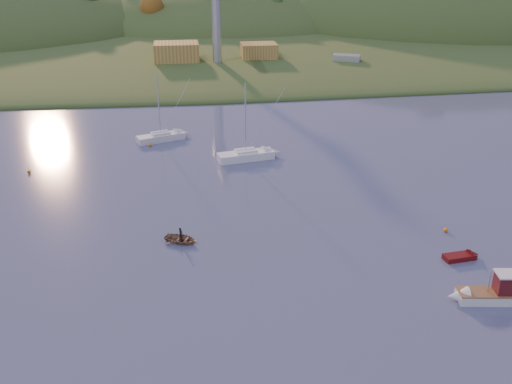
{
  "coord_description": "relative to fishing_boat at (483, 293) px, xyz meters",
  "views": [
    {
      "loc": [
        -7.69,
        -22.88,
        31.12
      ],
      "look_at": [
        0.38,
        36.55,
        4.28
      ],
      "focal_mm": 40.0,
      "sensor_mm": 36.0,
      "label": 1
    }
  ],
  "objects": [
    {
      "name": "sailboat_far",
      "position": [
        -17.48,
        39.95,
        -0.13
      ],
      "size": [
        8.89,
        4.13,
        11.88
      ],
      "rotation": [
        0.0,
        0.0,
        0.19
      ],
      "color": "white",
      "rests_on": "ground"
    },
    {
      "name": "shed_west",
      "position": [
        -27.23,
        104.59,
        3.91
      ],
      "size": [
        11.0,
        8.0,
        4.8
      ],
      "primitive_type": "cube",
      "color": "#A67637",
      "rests_on": "wharf"
    },
    {
      "name": "buoy_2",
      "position": [
        -49.16,
        38.58,
        -0.64
      ],
      "size": [
        0.5,
        0.5,
        0.5
      ],
      "primitive_type": "sphere",
      "color": "orange",
      "rests_on": "ground"
    },
    {
      "name": "shore_slope",
      "position": [
        -19.23,
        146.59,
        -0.89
      ],
      "size": [
        640.0,
        150.0,
        7.0
      ],
      "primitive_type": "ellipsoid",
      "color": "#334D1E",
      "rests_on": "ground"
    },
    {
      "name": "fishing_boat",
      "position": [
        0.0,
        0.0,
        0.0
      ],
      "size": [
        6.52,
        2.83,
        4.02
      ],
      "rotation": [
        0.0,
        0.0,
        3.0
      ],
      "color": "silver",
      "rests_on": "ground"
    },
    {
      "name": "shed_east",
      "position": [
        -6.23,
        105.59,
        3.51
      ],
      "size": [
        9.0,
        7.0,
        4.0
      ],
      "primitive_type": "cube",
      "color": "#A67637",
      "rests_on": "wharf"
    },
    {
      "name": "buoy_1",
      "position": [
        2.67,
        13.46,
        -0.64
      ],
      "size": [
        0.5,
        0.5,
        0.5
      ],
      "primitive_type": "sphere",
      "color": "orange",
      "rests_on": "ground"
    },
    {
      "name": "canoe",
      "position": [
        -27.71,
        15.12,
        -0.5
      ],
      "size": [
        4.58,
        4.11,
        0.78
      ],
      "primitive_type": "imported",
      "rotation": [
        0.0,
        0.0,
        1.1
      ],
      "color": "#87654A",
      "rests_on": "ground"
    },
    {
      "name": "work_vessel",
      "position": [
        15.33,
        99.59,
        0.56
      ],
      "size": [
        16.8,
        11.49,
        4.08
      ],
      "rotation": [
        0.0,
        0.0,
        -0.41
      ],
      "color": "slate",
      "rests_on": "ground"
    },
    {
      "name": "sailboat_near",
      "position": [
        -30.51,
        50.71,
        -0.17
      ],
      "size": [
        8.25,
        4.97,
        10.98
      ],
      "rotation": [
        0.0,
        0.0,
        0.35
      ],
      "color": "white",
      "rests_on": "ground"
    },
    {
      "name": "buoy_3",
      "position": [
        -32.21,
        48.05,
        -0.64
      ],
      "size": [
        0.5,
        0.5,
        0.5
      ],
      "primitive_type": "sphere",
      "color": "orange",
      "rests_on": "ground"
    },
    {
      "name": "far_shore",
      "position": [
        -19.23,
        211.59,
        -0.89
      ],
      "size": [
        620.0,
        220.0,
        1.5
      ],
      "primitive_type": "cube",
      "color": "#334D1E",
      "rests_on": "ground"
    },
    {
      "name": "hill_center",
      "position": [
        -9.23,
        191.59,
        -0.89
      ],
      "size": [
        140.0,
        120.0,
        36.0
      ],
      "primitive_type": "ellipsoid",
      "color": "#334D1E",
      "rests_on": "ground"
    },
    {
      "name": "wharf",
      "position": [
        -14.23,
        103.59,
        0.31
      ],
      "size": [
        42.0,
        16.0,
        2.4
      ],
      "primitive_type": "cube",
      "color": "slate",
      "rests_on": "ground"
    },
    {
      "name": "red_tender",
      "position": [
        2.16,
        7.54,
        -0.61
      ],
      "size": [
        4.12,
        1.82,
        1.36
      ],
      "rotation": [
        0.0,
        0.0,
        0.12
      ],
      "color": "#530B0C",
      "rests_on": "ground"
    },
    {
      "name": "paddler",
      "position": [
        -27.71,
        15.12,
        -0.11
      ],
      "size": [
        0.59,
        0.67,
        1.55
      ],
      "primitive_type": "imported",
      "rotation": [
        0.0,
        0.0,
        1.1
      ],
      "color": "black",
      "rests_on": "ground"
    },
    {
      "name": "hillside_trees",
      "position": [
        -19.23,
        166.59,
        -0.89
      ],
      "size": [
        280.0,
        50.0,
        32.0
      ],
      "primitive_type": null,
      "color": "#224619",
      "rests_on": "ground"
    },
    {
      "name": "dock_crane",
      "position": [
        -17.23,
        99.98,
        16.29
      ],
      "size": [
        3.2,
        28.0,
        20.3
      ],
      "color": "#B7B7BC",
      "rests_on": "wharf"
    },
    {
      "name": "hill_right",
      "position": [
        75.77,
        176.59,
        -0.89
      ],
      "size": [
        150.0,
        130.0,
        60.0
      ],
      "primitive_type": "ellipsoid",
      "color": "#334D1E",
      "rests_on": "ground"
    }
  ]
}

